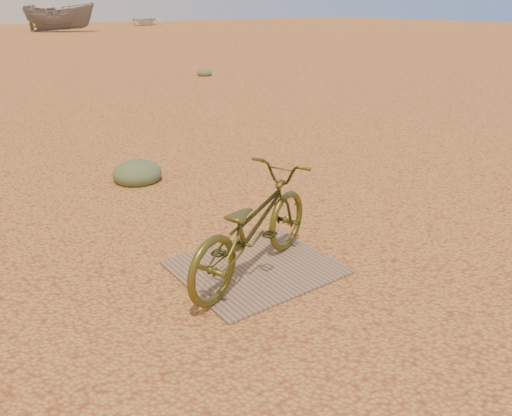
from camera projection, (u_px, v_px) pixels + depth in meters
ground at (294, 275)px, 4.44m from camera, size 120.00×120.00×0.00m
plywood_board at (256, 267)px, 4.55m from camera, size 1.36×1.19×0.02m
bicycle at (252, 226)px, 4.27m from camera, size 1.84×1.20×0.91m
boat_mid_right at (60, 17)px, 40.34m from camera, size 5.97×4.98×2.22m
boat_far_right at (143, 20)px, 52.41m from camera, size 5.92×6.36×1.07m
kale_a at (138, 180)px, 6.81m from camera, size 0.66×0.66×0.36m
kale_b at (205, 76)px, 16.49m from camera, size 0.49×0.49×0.27m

